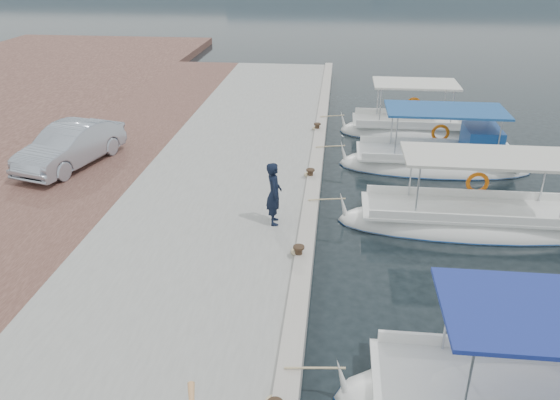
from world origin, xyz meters
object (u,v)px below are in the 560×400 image
object	(u,v)px
fishing_caique_e	(407,131)
fisherman	(274,194)
fishing_caique_c	(470,224)
parked_car	(70,146)
fishing_caique_d	(437,163)

from	to	relation	value
fishing_caique_e	fisherman	bearing A→B (deg)	-115.43
fishing_caique_c	parked_car	distance (m)	13.24
fishing_caique_c	fishing_caique_e	bearing A→B (deg)	96.12
fishing_caique_c	fisherman	size ratio (longest dim) A/B	4.32
fishing_caique_c	fisherman	xyz separation A→B (m)	(-5.56, -1.25, 1.26)
fisherman	parked_car	bearing A→B (deg)	54.15
fishing_caique_e	parked_car	world-z (taller)	fishing_caique_e
fishing_caique_c	fishing_caique_d	xyz separation A→B (m)	(-0.25, 4.61, 0.07)
fishing_caique_e	fisherman	xyz separation A→B (m)	(-4.65, -9.78, 1.26)
fishing_caique_d	parked_car	size ratio (longest dim) A/B	1.60
fishing_caique_c	fishing_caique_d	world-z (taller)	same
fishing_caique_d	fishing_caique_e	bearing A→B (deg)	99.59
fishing_caique_c	fishing_caique_d	distance (m)	4.61
fishing_caique_d	fishing_caique_e	world-z (taller)	same
fishing_caique_d	fishing_caique_e	size ratio (longest dim) A/B	1.19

